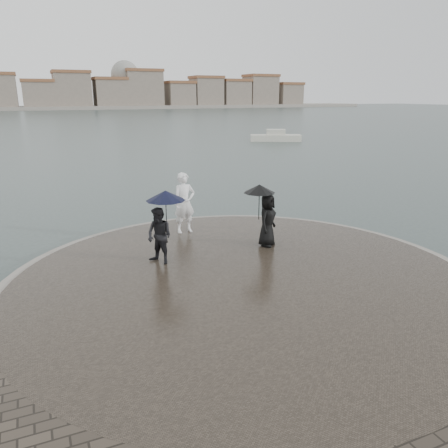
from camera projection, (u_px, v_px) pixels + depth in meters
name	position (u px, v px, depth m)	size (l,w,h in m)	color
ground	(325.00, 361.00, 8.36)	(400.00, 400.00, 0.00)	#2B3835
kerb_ring	(244.00, 284.00, 11.39)	(12.50, 12.50, 0.32)	gray
quay_tip	(244.00, 283.00, 11.38)	(11.90, 11.90, 0.36)	#2D261E
statue	(184.00, 203.00, 14.79)	(0.75, 0.49, 2.06)	white
visitor_left	(161.00, 223.00, 12.04)	(1.27, 1.14, 2.04)	black
visitor_right	(265.00, 212.00, 13.43)	(1.21, 1.04, 1.95)	black
far_skyline	(18.00, 93.00, 145.28)	(260.00, 20.00, 37.00)	gray
boats	(106.00, 149.00, 38.16)	(41.85, 10.79, 1.50)	beige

